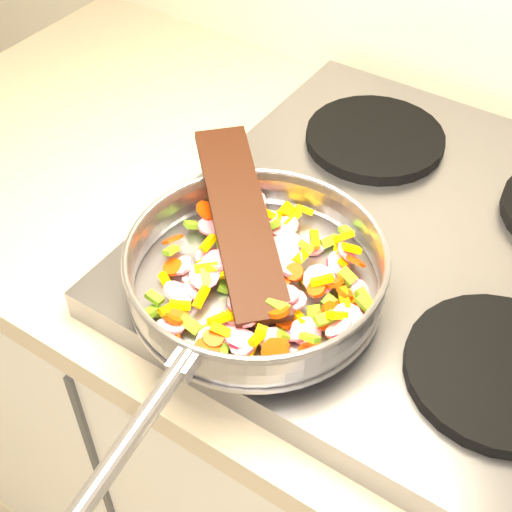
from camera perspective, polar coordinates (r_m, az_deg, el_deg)
The scene contains 7 objects.
cooktop at distance 0.89m, azimuth 13.23°, elevation 0.29°, with size 0.60×0.60×0.04m, color #939399.
grate_fl at distance 0.81m, azimuth 0.61°, elevation -0.25°, with size 0.19×0.19×0.02m, color black.
grate_fr at distance 0.75m, azimuth 18.92°, elevation -8.67°, with size 0.19×0.19×0.02m, color black.
grate_bl at distance 1.01m, azimuth 9.49°, elevation 9.28°, with size 0.19×0.19×0.02m, color black.
saute_pan at distance 0.75m, azimuth -0.09°, elevation -1.12°, with size 0.32×0.48×0.06m.
vegetable_heap at distance 0.75m, azimuth 0.40°, elevation -2.07°, with size 0.25×0.26×0.05m.
wooden_spatula at distance 0.78m, azimuth -1.27°, elevation 3.00°, with size 0.26×0.06×0.01m, color black.
Camera 1 is at (-0.53, 1.05, 1.53)m, focal length 50.00 mm.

